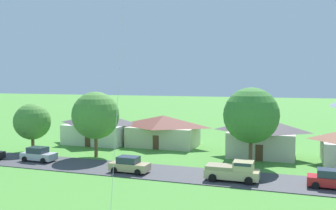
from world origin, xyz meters
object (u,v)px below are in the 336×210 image
(tree_left_of_center, at_px, (32,122))
(tree_center, at_px, (251,115))
(house_left_center, at_px, (163,130))
(pickup_truck_sand_east_side, at_px, (234,171))
(parked_car_tan_east_end, at_px, (129,165))
(house_leftmost, at_px, (101,127))
(parked_car_silver_west_end, at_px, (39,154))
(tree_near_left, at_px, (96,115))
(house_right_center, at_px, (262,136))
(parked_car_red_mid_west, at_px, (331,179))

(tree_left_of_center, relative_size, tree_center, 0.74)
(tree_left_of_center, bearing_deg, house_left_center, 32.72)
(house_left_center, height_order, tree_center, tree_center)
(tree_left_of_center, bearing_deg, pickup_truck_sand_east_side, -12.13)
(parked_car_tan_east_end, bearing_deg, tree_left_of_center, 160.02)
(tree_center, bearing_deg, pickup_truck_sand_east_side, -96.07)
(house_leftmost, distance_m, parked_car_tan_east_end, 20.09)
(parked_car_silver_west_end, distance_m, parked_car_tan_east_end, 12.74)
(tree_left_of_center, bearing_deg, tree_near_left, -1.34)
(tree_left_of_center, height_order, pickup_truck_sand_east_side, tree_left_of_center)
(house_left_center, bearing_deg, house_right_center, -11.15)
(house_right_center, height_order, parked_car_tan_east_end, house_right_center)
(parked_car_red_mid_west, relative_size, parked_car_tan_east_end, 1.01)
(parked_car_silver_west_end, height_order, pickup_truck_sand_east_side, pickup_truck_sand_east_side)
(parked_car_tan_east_end, height_order, pickup_truck_sand_east_side, pickup_truck_sand_east_side)
(tree_center, bearing_deg, parked_car_tan_east_end, -147.05)
(pickup_truck_sand_east_side, bearing_deg, tree_center, 83.93)
(parked_car_silver_west_end, xyz_separation_m, pickup_truck_sand_east_side, (23.64, -1.16, 0.19))
(house_leftmost, bearing_deg, house_right_center, -5.56)
(parked_car_tan_east_end, bearing_deg, house_right_center, 47.08)
(house_left_center, relative_size, house_right_center, 1.19)
(tree_left_of_center, xyz_separation_m, parked_car_silver_west_end, (4.82, -4.96, -3.28))
(house_left_center, distance_m, parked_car_tan_east_end, 16.49)
(parked_car_red_mid_west, bearing_deg, tree_near_left, 168.78)
(house_left_center, distance_m, tree_center, 16.64)
(house_leftmost, distance_m, house_right_center, 24.86)
(tree_center, distance_m, parked_car_tan_east_end, 14.87)
(tree_near_left, height_order, pickup_truck_sand_east_side, tree_near_left)
(house_leftmost, height_order, parked_car_tan_east_end, house_leftmost)
(tree_near_left, bearing_deg, house_leftmost, 115.91)
(tree_left_of_center, distance_m, parked_car_tan_east_end, 18.89)
(house_right_center, distance_m, pickup_truck_sand_east_side, 13.38)
(house_leftmost, relative_size, parked_car_red_mid_west, 2.40)
(parked_car_red_mid_west, bearing_deg, tree_center, 139.11)
(tree_near_left, distance_m, tree_center, 19.34)
(house_leftmost, bearing_deg, parked_car_silver_west_end, -91.67)
(tree_near_left, relative_size, parked_car_tan_east_end, 1.97)
(house_leftmost, height_order, tree_center, tree_center)
(tree_left_of_center, height_order, parked_car_silver_west_end, tree_left_of_center)
(house_right_center, distance_m, parked_car_silver_west_end, 27.95)
(tree_center, distance_m, pickup_truck_sand_east_side, 8.82)
(house_leftmost, distance_m, tree_center, 25.60)
(house_left_center, bearing_deg, tree_center, -32.21)
(house_left_center, bearing_deg, parked_car_red_mid_west, -35.62)
(tree_center, height_order, pickup_truck_sand_east_side, tree_center)
(tree_near_left, bearing_deg, house_right_center, 20.09)
(tree_center, bearing_deg, house_leftmost, 161.09)
(tree_near_left, bearing_deg, tree_left_of_center, 178.66)
(house_leftmost, relative_size, parked_car_silver_west_end, 2.43)
(parked_car_tan_east_end, xyz_separation_m, pickup_truck_sand_east_side, (10.98, 0.24, 0.19))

